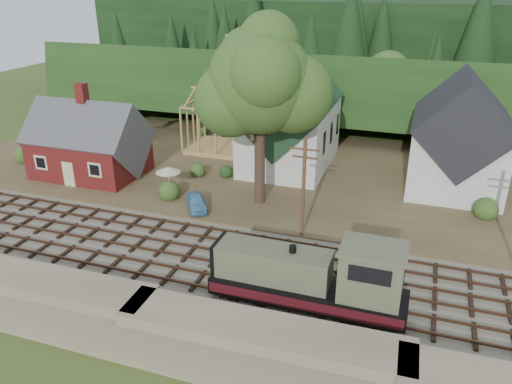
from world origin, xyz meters
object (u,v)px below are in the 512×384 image
(locomotive, at_px, (315,279))
(patio_set, at_px, (168,171))
(car_blue, at_px, (196,202))
(car_green, at_px, (49,155))

(locomotive, bearing_deg, patio_set, 143.13)
(locomotive, bearing_deg, car_blue, 141.61)
(car_green, bearing_deg, locomotive, -134.37)
(car_green, bearing_deg, patio_set, -120.38)
(car_blue, relative_size, patio_set, 1.46)
(car_blue, height_order, patio_set, patio_set)
(locomotive, height_order, car_blue, locomotive)
(locomotive, relative_size, car_blue, 3.14)
(locomotive, bearing_deg, car_green, 154.44)
(locomotive, relative_size, car_green, 2.87)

